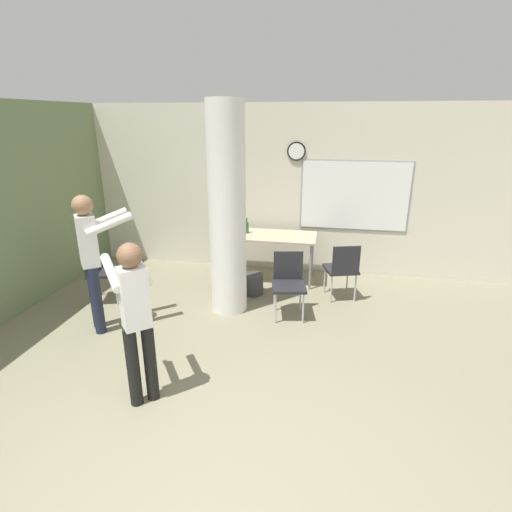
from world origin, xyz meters
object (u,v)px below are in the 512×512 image
object	(u,v)px
chair_by_left_wall	(99,268)
folding_table	(266,238)
person_playing_front	(135,312)
bottle_on_table	(247,227)
chair_table_right	(342,267)
person_watching_back	(92,254)
chair_table_front	(289,280)

from	to	relation	value
chair_by_left_wall	folding_table	bearing A→B (deg)	29.70
person_playing_front	folding_table	bearing A→B (deg)	78.44
bottle_on_table	chair_table_right	size ratio (longest dim) A/B	0.29
chair_by_left_wall	person_playing_front	size ratio (longest dim) A/B	0.55
folding_table	person_playing_front	bearing A→B (deg)	-101.56
chair_by_left_wall	person_watching_back	bearing A→B (deg)	-59.99
chair_by_left_wall	person_playing_front	world-z (taller)	person_playing_front
chair_table_front	person_watching_back	world-z (taller)	person_watching_back
chair_table_right	chair_table_front	world-z (taller)	same
chair_by_left_wall	chair_table_front	bearing A→B (deg)	1.51
chair_table_right	chair_table_front	bearing A→B (deg)	-138.54
chair_table_right	person_playing_front	bearing A→B (deg)	-125.53
bottle_on_table	chair_table_front	xyz separation A→B (m)	(0.84, -1.24, -0.36)
folding_table	person_watching_back	distance (m)	2.74
folding_table	chair_table_right	distance (m)	1.37
bottle_on_table	person_playing_front	bearing A→B (deg)	-95.73
bottle_on_table	chair_by_left_wall	xyz separation A→B (m)	(-1.91, -1.31, -0.36)
chair_table_front	person_playing_front	world-z (taller)	person_playing_front
chair_table_right	chair_by_left_wall	bearing A→B (deg)	-168.46
folding_table	person_playing_front	xyz separation A→B (m)	(-0.66, -3.20, 0.22)
folding_table	chair_table_right	bearing A→B (deg)	-24.93
folding_table	chair_by_left_wall	size ratio (longest dim) A/B	1.86
person_watching_back	bottle_on_table	bearing A→B (deg)	54.80
person_playing_front	person_watching_back	bearing A→B (deg)	134.43
chair_table_right	chair_table_front	xyz separation A→B (m)	(-0.72, -0.63, 0.00)
chair_by_left_wall	chair_table_right	bearing A→B (deg)	11.54
bottle_on_table	folding_table	bearing A→B (deg)	-6.46
chair_table_right	person_playing_front	xyz separation A→B (m)	(-1.88, -2.63, 0.42)
chair_table_front	person_watching_back	distance (m)	2.50
folding_table	chair_table_front	world-z (taller)	chair_table_front
chair_table_right	person_watching_back	world-z (taller)	person_watching_back
chair_by_left_wall	chair_table_front	distance (m)	2.75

